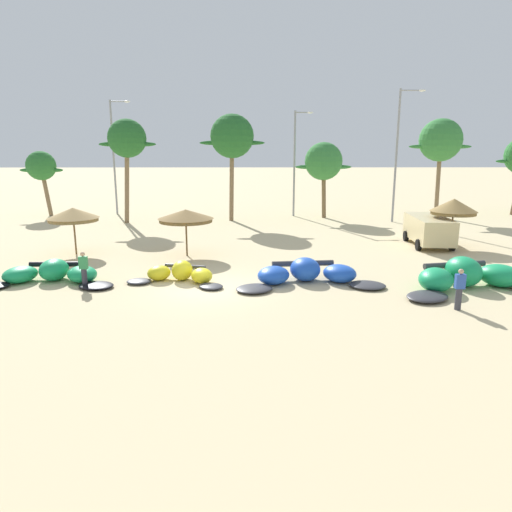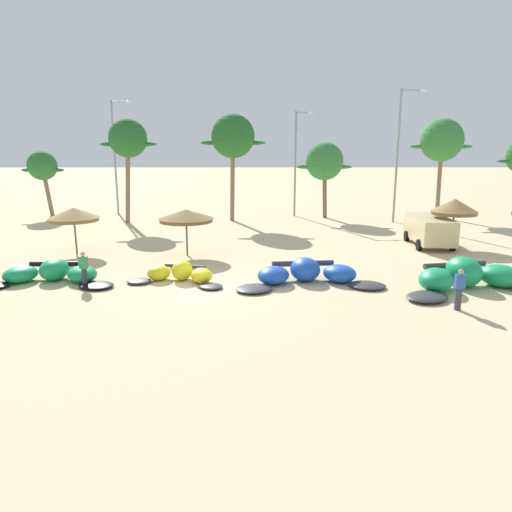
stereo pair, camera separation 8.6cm
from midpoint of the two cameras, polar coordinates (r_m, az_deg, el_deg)
name	(u,v)px [view 1 (the left image)]	position (r m, az deg, el deg)	size (l,w,h in m)	color
ground_plane	(208,288)	(21.08, -6.01, -3.89)	(260.00, 260.00, 0.00)	beige
kite_left	(51,274)	(23.79, -23.64, -2.00)	(6.62, 3.04, 1.01)	black
kite_left_of_center	(180,274)	(22.18, -9.27, -2.16)	(4.73, 2.80, 0.94)	#333338
kite_center	(307,274)	(21.82, 6.05, -2.16)	(7.06, 3.51, 1.08)	#333338
kite_right_of_center	(468,277)	(22.81, 24.23, -2.34)	(7.36, 4.15, 1.35)	#333338
beach_umbrella_near_van	(73,214)	(29.21, -21.37, 4.71)	(2.92, 2.92, 2.73)	brown
beach_umbrella_middle	(186,216)	(27.10, -8.60, 4.85)	(3.17, 3.17, 2.68)	brown
beach_umbrella_near_palms	(454,207)	(31.63, 22.77, 5.54)	(2.83, 2.83, 3.03)	brown
parked_van	(428,228)	(31.83, 20.08, 3.16)	(2.48, 4.93, 1.84)	beige
person_near_kites	(84,269)	(22.26, -20.24, -1.54)	(0.36, 0.24, 1.62)	#383842
person_by_umbrellas	(459,289)	(19.60, 23.30, -3.71)	(0.36, 0.24, 1.62)	#383842
palm_leftmost	(41,167)	(47.01, -24.63, 9.81)	(3.89, 2.60, 5.81)	#7F6647
palm_left	(127,140)	(40.01, -15.43, 13.42)	(4.59, 3.06, 8.35)	#7F6647
palm_left_of_gap	(232,137)	(39.99, -2.99, 14.20)	(5.39, 3.60, 8.82)	#7F6647
palm_center_left	(324,162)	(42.03, 8.13, 11.22)	(4.90, 3.27, 6.58)	brown
palm_center_right	(441,141)	(45.00, 21.41, 12.86)	(5.51, 3.67, 8.57)	#7F6647
lamppost_west	(115,152)	(45.92, -16.78, 11.97)	(1.89, 0.24, 10.27)	gray
lamppost_west_center	(296,159)	(42.90, 4.79, 11.69)	(1.67, 0.24, 9.24)	gray
lamppost_east_center	(399,150)	(40.90, 16.83, 12.22)	(2.09, 0.24, 10.67)	gray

